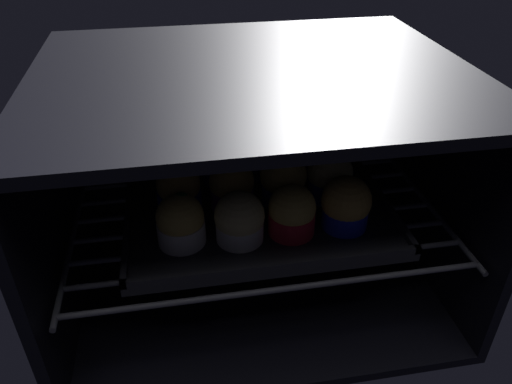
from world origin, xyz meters
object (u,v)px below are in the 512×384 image
muffin_row1_col1 (232,186)px  muffin_row1_col2 (283,180)px  muffin_row2_col1 (222,161)px  muffin_row0_col0 (181,221)px  muffin_row2_col0 (176,166)px  muffin_row0_col1 (239,220)px  muffin_row1_col0 (179,189)px  muffin_row2_col2 (270,155)px  muffin_row2_col3 (318,153)px  muffin_row0_col2 (292,212)px  muffin_row0_col3 (346,205)px  baking_tray (256,206)px  muffin_row1_col3 (330,176)px

muffin_row1_col1 → muffin_row1_col2: muffin_row1_col2 is taller
muffin_row1_col2 → muffin_row2_col1: muffin_row1_col2 is taller
muffin_row0_col0 → muffin_row2_col0: same height
muffin_row0_col1 → muffin_row1_col0: (-7.69, 8.35, 0.37)cm
muffin_row2_col2 → muffin_row2_col3: bearing=0.4°
muffin_row0_col1 → muffin_row1_col2: size_ratio=0.86×
muffin_row1_col2 → muffin_row0_col2: bearing=-93.6°
muffin_row0_col3 → muffin_row1_col2: muffin_row1_col2 is taller
baking_tray → muffin_row2_col1: bearing=119.4°
muffin_row1_col2 → muffin_row1_col3: 7.21cm
muffin_row0_col1 → muffin_row2_col3: size_ratio=1.01×
muffin_row1_col0 → muffin_row2_col1: (7.21, 7.14, 0.02)cm
muffin_row1_col0 → muffin_row0_col1: bearing=-47.4°
muffin_row0_col2 → muffin_row2_col1: (-7.75, 15.20, 0.30)cm
muffin_row1_col0 → muffin_row2_col1: size_ratio=0.92×
muffin_row1_col2 → muffin_row2_col1: 11.19cm
baking_tray → muffin_row2_col2: size_ratio=4.76×
muffin_row1_col0 → muffin_row1_col3: (22.65, -0.37, 0.01)cm
muffin_row2_col1 → muffin_row1_col2: bearing=-42.6°
muffin_row1_col0 → muffin_row1_col3: bearing=-0.9°
muffin_row0_col3 → muffin_row2_col1: muffin_row2_col1 is taller
muffin_row1_col3 → muffin_row0_col1: bearing=-151.9°
muffin_row1_col3 → baking_tray: bearing=179.2°
muffin_row0_col2 → muffin_row2_col0: bearing=134.7°
muffin_row0_col0 → muffin_row2_col2: muffin_row2_col2 is taller
muffin_row1_col1 → muffin_row1_col2: bearing=-1.3°
muffin_row0_col3 → muffin_row2_col3: size_ratio=1.07×
muffin_row1_col1 → muffin_row2_col2: size_ratio=0.93×
muffin_row2_col2 → baking_tray: bearing=-115.4°
muffin_row0_col3 → muffin_row1_col2: (-7.25, 7.45, 0.36)cm
muffin_row0_col0 → muffin_row1_col2: 17.13cm
baking_tray → muffin_row2_col1: (-4.15, 7.35, 4.12)cm
muffin_row2_col2 → muffin_row1_col2: bearing=-87.4°
muffin_row0_col2 → muffin_row1_col1: size_ratio=0.97×
muffin_row0_col0 → muffin_row1_col0: size_ratio=0.96×
muffin_row0_col3 → muffin_row1_col2: size_ratio=0.91×
muffin_row1_col3 → muffin_row2_col0: muffin_row1_col3 is taller
muffin_row0_col3 → muffin_row2_col2: 17.26cm
muffin_row1_col2 → muffin_row2_col2: bearing=92.6°
muffin_row1_col2 → muffin_row2_col3: bearing=46.6°
muffin_row0_col1 → muffin_row0_col3: (15.01, 0.45, 0.27)cm
muffin_row0_col2 → muffin_row2_col1: muffin_row2_col1 is taller
muffin_row0_col1 → muffin_row0_col3: bearing=1.7°
muffin_row0_col3 → muffin_row1_col3: muffin_row1_col3 is taller
muffin_row1_col3 → muffin_row2_col1: bearing=154.1°
muffin_row0_col2 → muffin_row1_col0: (-14.97, 8.06, 0.28)cm
muffin_row1_col3 → muffin_row1_col0: bearing=179.1°
muffin_row2_col1 → muffin_row2_col2: size_ratio=1.03×
muffin_row0_col0 → muffin_row0_col2: (15.09, -0.47, -0.07)cm
muffin_row0_col0 → muffin_row1_col3: bearing=17.6°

